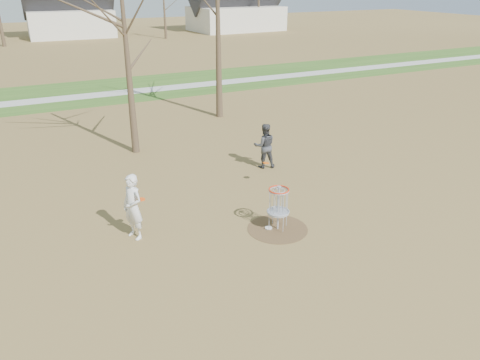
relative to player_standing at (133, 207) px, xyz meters
name	(u,v)px	position (x,y,z in m)	size (l,w,h in m)	color
ground	(278,229)	(3.89, -1.42, -0.96)	(160.00, 160.00, 0.00)	brown
green_band	(116,90)	(3.89, 19.58, -0.96)	(160.00, 8.00, 0.01)	#2D5119
footpath	(120,93)	(3.89, 18.58, -0.95)	(160.00, 1.50, 0.01)	#9E9E99
dirt_circle	(278,229)	(3.89, -1.42, -0.96)	(1.80, 1.80, 0.01)	#47331E
player_standing	(133,207)	(0.00, 0.00, 0.00)	(0.70, 0.46, 1.92)	silver
player_throwing	(265,146)	(5.96, 3.10, -0.08)	(0.86, 0.67, 1.76)	#383A3E
disc_grounded	(269,228)	(3.67, -1.28, -0.94)	(0.22, 0.22, 0.02)	silver
discs_in_play	(214,178)	(2.80, 0.73, 0.07)	(5.15, 1.91, 0.40)	#FF610D
disc_golf_basket	(279,201)	(3.89, -1.42, -0.05)	(0.64, 0.64, 1.35)	#9EA3AD
houses_row	(90,7)	(8.21, 51.14, 2.56)	(56.51, 10.01, 7.26)	silver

